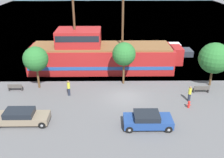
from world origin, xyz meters
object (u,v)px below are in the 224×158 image
object	(u,v)px
fire_hydrant	(189,104)
bench_promenade_east	(15,87)
pedestrian_walking_far	(69,88)
moored_boat_dockside	(174,51)
pirate_ship	(99,55)
pedestrian_walking_near	(190,94)
parked_car_curb_mid	(147,120)
parked_car_curb_front	(21,117)
bench_promenade_west	(201,89)

from	to	relation	value
fire_hydrant	bench_promenade_east	distance (m)	18.91
bench_promenade_east	pedestrian_walking_far	xyz separation A→B (m)	(6.21, -1.14, 0.47)
moored_boat_dockside	pedestrian_walking_far	bearing A→B (deg)	-138.00
pirate_ship	fire_hydrant	bearing A→B (deg)	-47.64
moored_boat_dockside	pedestrian_walking_near	bearing A→B (deg)	-97.64
pirate_ship	parked_car_curb_mid	xyz separation A→B (m)	(4.63, -13.25, -1.39)
fire_hydrant	pedestrian_walking_far	xyz separation A→B (m)	(-12.30, 2.75, 0.49)
moored_boat_dockside	pedestrian_walking_near	size ratio (longest dim) A/B	3.00
parked_car_curb_front	bench_promenade_east	bearing A→B (deg)	113.15
parked_car_curb_front	bench_promenade_east	distance (m)	6.94
moored_boat_dockside	parked_car_curb_front	world-z (taller)	moored_boat_dockside
pedestrian_walking_far	moored_boat_dockside	bearing A→B (deg)	42.00
fire_hydrant	moored_boat_dockside	bearing A→B (deg)	81.55
parked_car_curb_mid	pedestrian_walking_far	world-z (taller)	pedestrian_walking_far
parked_car_curb_front	bench_promenade_west	distance (m)	18.98
moored_boat_dockside	fire_hydrant	distance (m)	16.14
bench_promenade_west	moored_boat_dockside	bearing A→B (deg)	89.79
pedestrian_walking_near	fire_hydrant	bearing A→B (deg)	-107.20
bench_promenade_east	pedestrian_walking_far	distance (m)	6.33
bench_promenade_east	fire_hydrant	bearing A→B (deg)	-11.89
bench_promenade_west	pedestrian_walking_near	distance (m)	2.74
bench_promenade_east	pedestrian_walking_near	distance (m)	19.09
pedestrian_walking_far	pedestrian_walking_near	bearing A→B (deg)	-6.45
bench_promenade_west	parked_car_curb_mid	bearing A→B (deg)	-137.33
pirate_ship	pedestrian_walking_far	world-z (taller)	pirate_ship
pirate_ship	fire_hydrant	world-z (taller)	pirate_ship
parked_car_curb_mid	bench_promenade_east	distance (m)	15.61
pedestrian_walking_near	pedestrian_walking_far	bearing A→B (deg)	173.55
bench_promenade_west	pedestrian_walking_far	size ratio (longest dim) A/B	0.98
pirate_ship	pedestrian_walking_far	bearing A→B (deg)	-112.80
pirate_ship	parked_car_curb_mid	size ratio (longest dim) A/B	4.75
fire_hydrant	pedestrian_walking_near	distance (m)	1.45
bench_promenade_east	pedestrian_walking_near	size ratio (longest dim) A/B	0.91
parked_car_curb_front	bench_promenade_east	world-z (taller)	parked_car_curb_front
moored_boat_dockside	pedestrian_walking_near	xyz separation A→B (m)	(-1.96, -14.64, 0.18)
parked_car_curb_mid	fire_hydrant	size ratio (longest dim) A/B	5.53
bench_promenade_east	parked_car_curb_front	bearing A→B (deg)	-66.85
parked_car_curb_mid	pedestrian_walking_near	xyz separation A→B (m)	(4.99, 4.47, 0.19)
fire_hydrant	pedestrian_walking_far	world-z (taller)	pedestrian_walking_far
parked_car_curb_mid	bench_promenade_west	distance (m)	9.40
pirate_ship	parked_car_curb_mid	bearing A→B (deg)	-70.75
pirate_ship	bench_promenade_west	distance (m)	13.53
pedestrian_walking_near	pedestrian_walking_far	distance (m)	12.78
parked_car_curb_mid	fire_hydrant	xyz separation A→B (m)	(4.58, 3.15, -0.28)
parked_car_curb_front	bench_promenade_west	bearing A→B (deg)	17.47
moored_boat_dockside	fire_hydrant	bearing A→B (deg)	-98.45
parked_car_curb_front	parked_car_curb_mid	distance (m)	11.22
bench_promenade_west	pedestrian_walking_far	distance (m)	14.64
pirate_ship	parked_car_curb_front	xyz separation A→B (m)	(-6.57, -12.58, -1.41)
parked_car_curb_mid	bench_promenade_west	xyz separation A→B (m)	(6.91, 6.37, -0.25)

